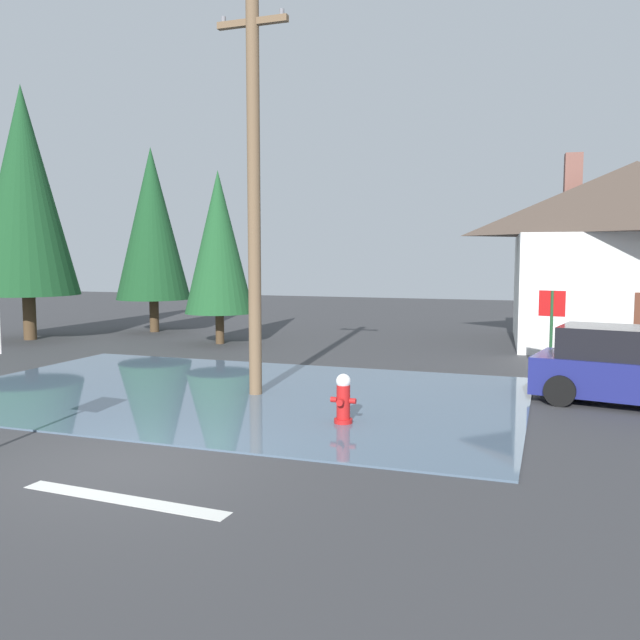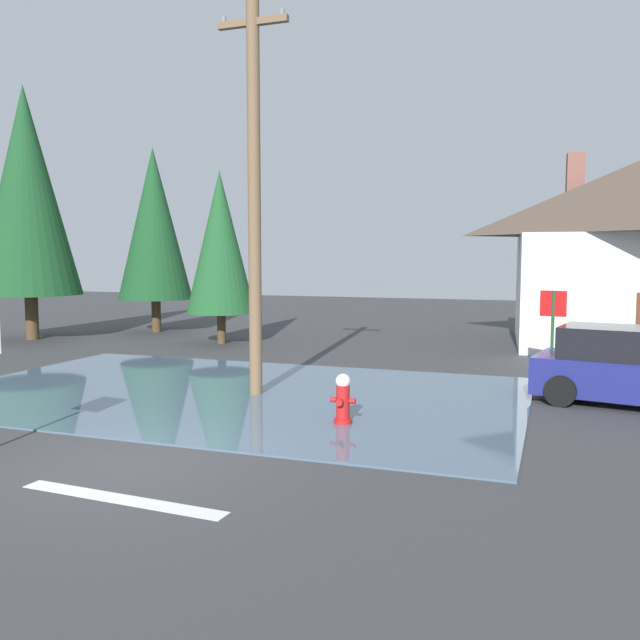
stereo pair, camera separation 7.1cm
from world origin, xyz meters
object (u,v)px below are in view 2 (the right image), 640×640
at_px(fire_hydrant, 343,400).
at_px(house, 635,251).
at_px(pine_tree_short_left, 154,224).
at_px(stop_sign_far, 553,315).
at_px(pine_tree_tall_left, 27,191).
at_px(parked_car, 637,369).
at_px(utility_pole, 254,191).
at_px(pine_tree_mid_left, 220,243).

height_order(fire_hydrant, house, house).
height_order(house, pine_tree_short_left, pine_tree_short_left).
distance_m(stop_sign_far, pine_tree_tall_left, 18.65).
bearing_deg(stop_sign_far, parked_car, -61.96).
bearing_deg(parked_car, pine_tree_short_left, 153.78).
height_order(stop_sign_far, house, house).
height_order(fire_hydrant, stop_sign_far, stop_sign_far).
bearing_deg(house, stop_sign_far, -110.10).
bearing_deg(stop_sign_far, pine_tree_short_left, 161.14).
bearing_deg(utility_pole, pine_tree_short_left, 132.30).
xyz_separation_m(fire_hydrant, utility_pole, (-2.60, 1.84, 4.00)).
bearing_deg(parked_car, utility_pole, -167.66).
relative_size(fire_hydrant, pine_tree_short_left, 0.13).
xyz_separation_m(utility_pole, pine_tree_mid_left, (-4.87, 7.60, -0.91)).
height_order(stop_sign_far, pine_tree_mid_left, pine_tree_mid_left).
xyz_separation_m(fire_hydrant, pine_tree_mid_left, (-7.47, 9.44, 3.08)).
height_order(fire_hydrant, parked_car, parked_car).
bearing_deg(house, parked_car, -95.03).
height_order(stop_sign_far, parked_car, stop_sign_far).
relative_size(stop_sign_far, parked_car, 0.50).
height_order(stop_sign_far, pine_tree_tall_left, pine_tree_tall_left).
relative_size(pine_tree_tall_left, pine_tree_short_left, 1.24).
height_order(pine_tree_tall_left, pine_tree_mid_left, pine_tree_tall_left).
distance_m(stop_sign_far, pine_tree_short_left, 16.40).
relative_size(stop_sign_far, house, 0.25).
distance_m(fire_hydrant, utility_pole, 5.11).
distance_m(house, pine_tree_mid_left, 14.21).
xyz_separation_m(parked_car, pine_tree_mid_left, (-12.68, 5.89, 2.78)).
relative_size(house, pine_tree_mid_left, 1.45).
height_order(house, pine_tree_tall_left, pine_tree_tall_left).
xyz_separation_m(utility_pole, pine_tree_short_left, (-9.15, 10.06, -0.10)).
bearing_deg(parked_car, pine_tree_mid_left, 155.08).
relative_size(fire_hydrant, house, 0.11).
height_order(parked_car, pine_tree_tall_left, pine_tree_tall_left).
xyz_separation_m(stop_sign_far, pine_tree_short_left, (-15.29, 5.23, 2.79)).
height_order(fire_hydrant, pine_tree_short_left, pine_tree_short_left).
height_order(pine_tree_mid_left, pine_tree_short_left, pine_tree_short_left).
bearing_deg(pine_tree_tall_left, stop_sign_far, -4.72).
height_order(fire_hydrant, pine_tree_tall_left, pine_tree_tall_left).
distance_m(pine_tree_tall_left, pine_tree_mid_left, 7.52).
bearing_deg(pine_tree_short_left, pine_tree_mid_left, -29.90).
bearing_deg(pine_tree_short_left, pine_tree_tall_left, -127.86).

